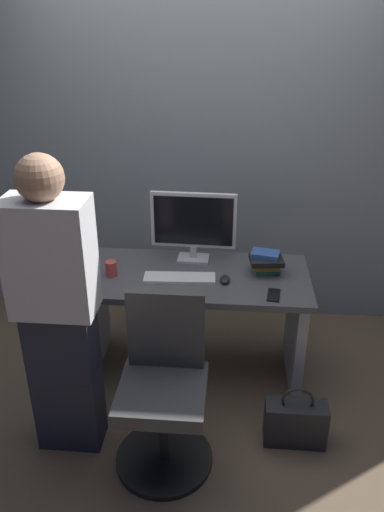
{
  "coord_description": "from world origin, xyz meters",
  "views": [
    {
      "loc": [
        0.23,
        -2.75,
        2.19
      ],
      "look_at": [
        0.0,
        -0.05,
        0.87
      ],
      "focal_mm": 35.66,
      "sensor_mm": 36.0,
      "label": 1
    }
  ],
  "objects_px": {
    "handbag": "(295,422)",
    "book_stack": "(266,262)",
    "person_at_desk": "(58,312)",
    "mouse": "(225,279)",
    "keyboard": "(180,278)",
    "cup_near_keyboard": "(111,268)",
    "monitor": "(193,223)",
    "office_chair": "(164,391)",
    "desk": "(193,305)",
    "cell_phone": "(274,295)"
  },
  "relations": [
    {
      "from": "handbag",
      "to": "book_stack",
      "type": "bearing_deg",
      "value": 104.75
    },
    {
      "from": "person_at_desk",
      "to": "mouse",
      "type": "xyz_separation_m",
      "value": [
        0.82,
        0.6,
        -0.1
      ]
    },
    {
      "from": "person_at_desk",
      "to": "keyboard",
      "type": "relative_size",
      "value": 3.81
    },
    {
      "from": "person_at_desk",
      "to": "keyboard",
      "type": "height_order",
      "value": "person_at_desk"
    },
    {
      "from": "book_stack",
      "to": "cup_near_keyboard",
      "type": "bearing_deg",
      "value": -172.82
    },
    {
      "from": "book_stack",
      "to": "person_at_desk",
      "type": "bearing_deg",
      "value": -145.2
    },
    {
      "from": "monitor",
      "to": "cup_near_keyboard",
      "type": "height_order",
      "value": "monitor"
    },
    {
      "from": "office_chair",
      "to": "handbag",
      "type": "bearing_deg",
      "value": 11.27
    },
    {
      "from": "desk",
      "to": "cup_near_keyboard",
      "type": "height_order",
      "value": "cup_near_keyboard"
    },
    {
      "from": "desk",
      "to": "mouse",
      "type": "height_order",
      "value": "mouse"
    },
    {
      "from": "monitor",
      "to": "cell_phone",
      "type": "relative_size",
      "value": 3.75
    },
    {
      "from": "book_stack",
      "to": "handbag",
      "type": "relative_size",
      "value": 0.57
    },
    {
      "from": "book_stack",
      "to": "office_chair",
      "type": "bearing_deg",
      "value": -123.8
    },
    {
      "from": "monitor",
      "to": "keyboard",
      "type": "bearing_deg",
      "value": -102.43
    },
    {
      "from": "mouse",
      "to": "book_stack",
      "type": "height_order",
      "value": "book_stack"
    },
    {
      "from": "book_stack",
      "to": "keyboard",
      "type": "bearing_deg",
      "value": -165.23
    },
    {
      "from": "keyboard",
      "to": "cup_near_keyboard",
      "type": "xyz_separation_m",
      "value": [
        -0.42,
        0.02,
        0.04
      ]
    },
    {
      "from": "office_chair",
      "to": "keyboard",
      "type": "height_order",
      "value": "office_chair"
    },
    {
      "from": "keyboard",
      "to": "cell_phone",
      "type": "xyz_separation_m",
      "value": [
        0.56,
        -0.15,
        -0.01
      ]
    },
    {
      "from": "desk",
      "to": "book_stack",
      "type": "distance_m",
      "value": 0.54
    },
    {
      "from": "office_chair",
      "to": "handbag",
      "type": "height_order",
      "value": "office_chair"
    },
    {
      "from": "keyboard",
      "to": "book_stack",
      "type": "relative_size",
      "value": 1.99
    },
    {
      "from": "cell_phone",
      "to": "handbag",
      "type": "distance_m",
      "value": 0.71
    },
    {
      "from": "office_chair",
      "to": "monitor",
      "type": "distance_m",
      "value": 1.09
    },
    {
      "from": "person_at_desk",
      "to": "handbag",
      "type": "xyz_separation_m",
      "value": [
        1.24,
        0.08,
        -0.7
      ]
    },
    {
      "from": "monitor",
      "to": "cup_near_keyboard",
      "type": "relative_size",
      "value": 5.79
    },
    {
      "from": "keyboard",
      "to": "mouse",
      "type": "relative_size",
      "value": 4.3
    },
    {
      "from": "person_at_desk",
      "to": "book_stack",
      "type": "distance_m",
      "value": 1.3
    },
    {
      "from": "person_at_desk",
      "to": "cell_phone",
      "type": "relative_size",
      "value": 11.38
    },
    {
      "from": "person_at_desk",
      "to": "cell_phone",
      "type": "bearing_deg",
      "value": 22.5
    },
    {
      "from": "desk",
      "to": "keyboard",
      "type": "height_order",
      "value": "keyboard"
    },
    {
      "from": "handbag",
      "to": "monitor",
      "type": "bearing_deg",
      "value": 128.45
    },
    {
      "from": "desk",
      "to": "mouse",
      "type": "relative_size",
      "value": 14.34
    },
    {
      "from": "keyboard",
      "to": "book_stack",
      "type": "height_order",
      "value": "book_stack"
    },
    {
      "from": "person_at_desk",
      "to": "cup_near_keyboard",
      "type": "bearing_deg",
      "value": 78.88
    },
    {
      "from": "mouse",
      "to": "person_at_desk",
      "type": "bearing_deg",
      "value": -143.88
    },
    {
      "from": "keyboard",
      "to": "book_stack",
      "type": "xyz_separation_m",
      "value": [
        0.52,
        0.14,
        0.06
      ]
    },
    {
      "from": "cup_near_keyboard",
      "to": "desk",
      "type": "bearing_deg",
      "value": 6.21
    },
    {
      "from": "mouse",
      "to": "cup_near_keyboard",
      "type": "height_order",
      "value": "cup_near_keyboard"
    },
    {
      "from": "desk",
      "to": "office_chair",
      "type": "distance_m",
      "value": 0.74
    },
    {
      "from": "mouse",
      "to": "book_stack",
      "type": "xyz_separation_m",
      "value": [
        0.25,
        0.14,
        0.06
      ]
    },
    {
      "from": "cell_phone",
      "to": "handbag",
      "type": "xyz_separation_m",
      "value": [
        0.14,
        -0.37,
        -0.59
      ]
    },
    {
      "from": "person_at_desk",
      "to": "cup_near_keyboard",
      "type": "distance_m",
      "value": 0.64
    },
    {
      "from": "book_stack",
      "to": "cell_phone",
      "type": "relative_size",
      "value": 1.5
    },
    {
      "from": "keyboard",
      "to": "handbag",
      "type": "xyz_separation_m",
      "value": [
        0.69,
        -0.52,
        -0.6
      ]
    },
    {
      "from": "monitor",
      "to": "desk",
      "type": "bearing_deg",
      "value": -86.44
    },
    {
      "from": "mouse",
      "to": "handbag",
      "type": "xyz_separation_m",
      "value": [
        0.42,
        -0.51,
        -0.6
      ]
    },
    {
      "from": "monitor",
      "to": "book_stack",
      "type": "bearing_deg",
      "value": -16.89
    },
    {
      "from": "office_chair",
      "to": "mouse",
      "type": "relative_size",
      "value": 9.4
    },
    {
      "from": "office_chair",
      "to": "mouse",
      "type": "height_order",
      "value": "office_chair"
    }
  ]
}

